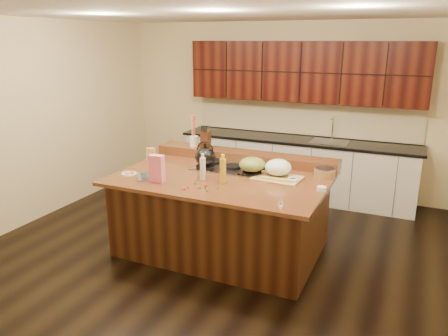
% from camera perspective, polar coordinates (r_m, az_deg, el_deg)
% --- Properties ---
extents(room, '(5.52, 5.02, 2.72)m').
position_cam_1_polar(room, '(4.89, -0.24, 3.78)').
color(room, black).
rests_on(room, ground).
extents(island, '(2.40, 1.60, 0.92)m').
position_cam_1_polar(island, '(5.16, -0.23, -5.86)').
color(island, black).
rests_on(island, ground).
extents(back_ledge, '(2.40, 0.30, 0.12)m').
position_cam_1_polar(back_ledge, '(5.61, 2.72, 1.52)').
color(back_ledge, black).
rests_on(back_ledge, island).
extents(cooktop, '(0.92, 0.52, 0.05)m').
position_cam_1_polar(cooktop, '(5.26, 1.11, 0.03)').
color(cooktop, gray).
rests_on(cooktop, island).
extents(back_counter, '(3.70, 0.66, 2.40)m').
position_cam_1_polar(back_counter, '(6.93, 9.69, 4.24)').
color(back_counter, silver).
rests_on(back_counter, ground).
extents(kettle, '(0.32, 0.32, 0.22)m').
position_cam_1_polar(kettle, '(5.23, -2.46, 1.52)').
color(kettle, black).
rests_on(kettle, cooktop).
extents(green_bowl, '(0.38, 0.38, 0.17)m').
position_cam_1_polar(green_bowl, '(5.01, 3.70, 0.48)').
color(green_bowl, olive).
rests_on(green_bowl, cooktop).
extents(laptop, '(0.38, 0.39, 0.21)m').
position_cam_1_polar(laptop, '(5.02, -9.57, -0.52)').
color(laptop, '#B7B7BC').
rests_on(laptop, island).
extents(oil_bottle, '(0.09, 0.09, 0.27)m').
position_cam_1_polar(oil_bottle, '(4.72, -0.15, -0.39)').
color(oil_bottle, gold).
rests_on(oil_bottle, island).
extents(vinegar_bottle, '(0.07, 0.07, 0.25)m').
position_cam_1_polar(vinegar_bottle, '(4.84, -2.79, -0.11)').
color(vinegar_bottle, silver).
rests_on(vinegar_bottle, island).
extents(wooden_tray, '(0.55, 0.43, 0.21)m').
position_cam_1_polar(wooden_tray, '(4.94, 7.06, -0.24)').
color(wooden_tray, tan).
rests_on(wooden_tray, island).
extents(ramekin_a, '(0.13, 0.13, 0.04)m').
position_cam_1_polar(ramekin_a, '(4.62, 12.64, -2.65)').
color(ramekin_a, white).
rests_on(ramekin_a, island).
extents(ramekin_b, '(0.11, 0.11, 0.04)m').
position_cam_1_polar(ramekin_b, '(4.80, 9.00, -1.70)').
color(ramekin_b, white).
rests_on(ramekin_b, island).
extents(ramekin_c, '(0.13, 0.13, 0.04)m').
position_cam_1_polar(ramekin_c, '(4.86, 8.96, -1.49)').
color(ramekin_c, white).
rests_on(ramekin_c, island).
extents(strainer_bowl, '(0.31, 0.31, 0.09)m').
position_cam_1_polar(strainer_bowl, '(5.07, 13.00, -0.68)').
color(strainer_bowl, '#996B3F').
rests_on(strainer_bowl, island).
extents(kitchen_timer, '(0.08, 0.08, 0.07)m').
position_cam_1_polar(kitchen_timer, '(4.20, 7.43, -4.16)').
color(kitchen_timer, silver).
rests_on(kitchen_timer, island).
extents(pink_bag, '(0.16, 0.09, 0.30)m').
position_cam_1_polar(pink_bag, '(4.81, -8.75, -0.07)').
color(pink_bag, pink).
rests_on(pink_bag, island).
extents(candy_plate, '(0.18, 0.18, 0.01)m').
position_cam_1_polar(candy_plate, '(5.18, -12.28, -0.72)').
color(candy_plate, white).
rests_on(candy_plate, island).
extents(package_box, '(0.11, 0.09, 0.15)m').
position_cam_1_polar(package_box, '(5.77, -9.50, 1.88)').
color(package_box, gold).
rests_on(package_box, island).
extents(utensil_crock, '(0.12, 0.12, 0.14)m').
position_cam_1_polar(utensil_crock, '(5.87, -3.94, 3.50)').
color(utensil_crock, white).
rests_on(utensil_crock, back_ledge).
extents(knife_block, '(0.15, 0.20, 0.22)m').
position_cam_1_polar(knife_block, '(5.78, -2.40, 3.74)').
color(knife_block, black).
rests_on(knife_block, back_ledge).
extents(gumdrop_0, '(0.02, 0.02, 0.02)m').
position_cam_1_polar(gumdrop_0, '(4.63, -2.47, -2.37)').
color(gumdrop_0, red).
rests_on(gumdrop_0, island).
extents(gumdrop_1, '(0.02, 0.02, 0.02)m').
position_cam_1_polar(gumdrop_1, '(4.74, -3.84, -1.96)').
color(gumdrop_1, '#198C26').
rests_on(gumdrop_1, island).
extents(gumdrop_2, '(0.02, 0.02, 0.02)m').
position_cam_1_polar(gumdrop_2, '(4.65, -2.36, -2.31)').
color(gumdrop_2, red).
rests_on(gumdrop_2, island).
extents(gumdrop_3, '(0.02, 0.02, 0.02)m').
position_cam_1_polar(gumdrop_3, '(4.49, -2.24, -2.98)').
color(gumdrop_3, '#198C26').
rests_on(gumdrop_3, island).
extents(gumdrop_4, '(0.02, 0.02, 0.02)m').
position_cam_1_polar(gumdrop_4, '(4.56, -5.45, -2.74)').
color(gumdrop_4, red).
rests_on(gumdrop_4, island).
extents(gumdrop_5, '(0.02, 0.02, 0.02)m').
position_cam_1_polar(gumdrop_5, '(4.58, -0.85, -2.60)').
color(gumdrop_5, '#198C26').
rests_on(gumdrop_5, island).
extents(gumdrop_6, '(0.02, 0.02, 0.02)m').
position_cam_1_polar(gumdrop_6, '(4.55, -5.14, -2.78)').
color(gumdrop_6, red).
rests_on(gumdrop_6, island).
extents(gumdrop_7, '(0.02, 0.02, 0.02)m').
position_cam_1_polar(gumdrop_7, '(4.59, -3.07, -2.57)').
color(gumdrop_7, '#198C26').
rests_on(gumdrop_7, island).
extents(gumdrop_8, '(0.02, 0.02, 0.02)m').
position_cam_1_polar(gumdrop_8, '(4.60, -4.72, -2.56)').
color(gumdrop_8, red).
rests_on(gumdrop_8, island).
extents(gumdrop_9, '(0.02, 0.02, 0.02)m').
position_cam_1_polar(gumdrop_9, '(4.58, -3.30, -2.60)').
color(gumdrop_9, '#198C26').
rests_on(gumdrop_9, island).
extents(gumdrop_10, '(0.02, 0.02, 0.02)m').
position_cam_1_polar(gumdrop_10, '(4.57, -2.44, -2.64)').
color(gumdrop_10, red).
rests_on(gumdrop_10, island).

